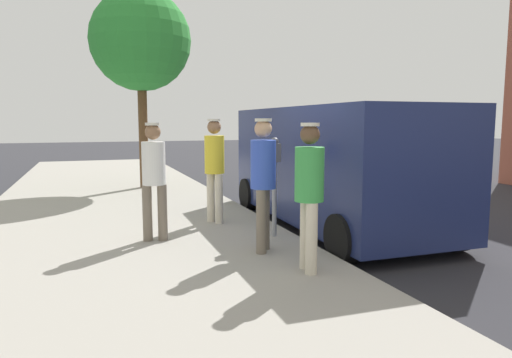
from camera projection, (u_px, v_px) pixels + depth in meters
The scene contains 9 objects.
ground_plane at pixel (355, 240), 7.51m from camera, with size 80.00×80.00×0.00m, color #2D2D33.
sidewalk_slab at pixel (132, 257), 6.32m from camera, with size 5.00×32.00×0.15m, color #9E998E.
parking_meter_near at pixel (275, 170), 7.06m from camera, with size 0.14×0.18×1.52m.
pedestrian_in_blue at pixel (263, 175), 6.22m from camera, with size 0.34×0.34×1.80m.
pedestrian_in_white at pixel (154, 173), 6.80m from camera, with size 0.36×0.34×1.74m.
pedestrian_in_green at pixel (309, 187), 5.38m from camera, with size 0.34×0.36×1.74m.
pedestrian_in_yellow at pixel (215, 163), 8.03m from camera, with size 0.34×0.34×1.80m.
parked_van at pixel (333, 163), 8.39m from camera, with size 2.21×5.24×2.15m.
street_tree at pixel (141, 41), 12.06m from camera, with size 2.61×2.61×5.15m.
Camera 1 is at (4.02, 6.34, 1.91)m, focal length 32.63 mm.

